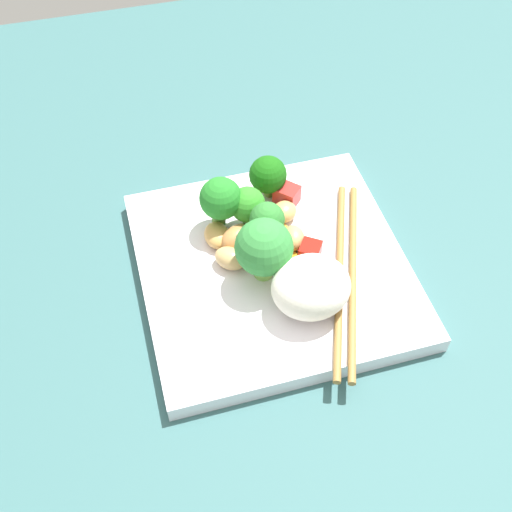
{
  "coord_description": "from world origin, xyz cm",
  "views": [
    {
      "loc": [
        -36.97,
        11.68,
        50.73
      ],
      "look_at": [
        -0.44,
        1.83,
        3.95
      ],
      "focal_mm": 44.09,
      "sensor_mm": 36.0,
      "label": 1
    }
  ],
  "objects_px": {
    "carrot_slice_1": "(288,262)",
    "square_plate": "(272,268)",
    "chopstick_pair": "(346,274)",
    "broccoli_floret_0": "(248,206)",
    "rice_mound": "(311,287)"
  },
  "relations": [
    {
      "from": "rice_mound",
      "to": "carrot_slice_1",
      "type": "height_order",
      "value": "rice_mound"
    },
    {
      "from": "broccoli_floret_0",
      "to": "square_plate",
      "type": "bearing_deg",
      "value": -167.42
    },
    {
      "from": "chopstick_pair",
      "to": "broccoli_floret_0",
      "type": "bearing_deg",
      "value": 61.44
    },
    {
      "from": "carrot_slice_1",
      "to": "square_plate",
      "type": "bearing_deg",
      "value": 69.12
    },
    {
      "from": "chopstick_pair",
      "to": "square_plate",
      "type": "bearing_deg",
      "value": 81.19
    },
    {
      "from": "carrot_slice_1",
      "to": "chopstick_pair",
      "type": "height_order",
      "value": "chopstick_pair"
    },
    {
      "from": "square_plate",
      "to": "chopstick_pair",
      "type": "bearing_deg",
      "value": -119.87
    },
    {
      "from": "square_plate",
      "to": "chopstick_pair",
      "type": "height_order",
      "value": "chopstick_pair"
    },
    {
      "from": "rice_mound",
      "to": "carrot_slice_1",
      "type": "relative_size",
      "value": 2.78
    },
    {
      "from": "square_plate",
      "to": "carrot_slice_1",
      "type": "distance_m",
      "value": 0.02
    },
    {
      "from": "broccoli_floret_0",
      "to": "carrot_slice_1",
      "type": "relative_size",
      "value": 1.94
    },
    {
      "from": "rice_mound",
      "to": "chopstick_pair",
      "type": "distance_m",
      "value": 0.05
    },
    {
      "from": "square_plate",
      "to": "carrot_slice_1",
      "type": "relative_size",
      "value": 9.81
    },
    {
      "from": "square_plate",
      "to": "carrot_slice_1",
      "type": "height_order",
      "value": "carrot_slice_1"
    },
    {
      "from": "square_plate",
      "to": "chopstick_pair",
      "type": "distance_m",
      "value": 0.07
    }
  ]
}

